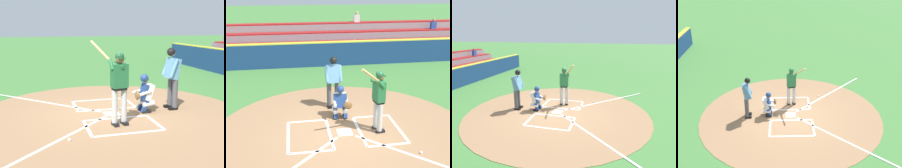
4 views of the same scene
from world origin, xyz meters
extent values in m
plane|color=#427A38|center=(0.00, 0.00, 0.00)|extent=(120.00, 120.00, 0.00)
cylinder|color=#99704C|center=(0.00, 0.00, 0.01)|extent=(8.00, 8.00, 0.01)
cube|color=white|center=(0.00, 0.00, 0.01)|extent=(0.44, 0.44, 0.01)
cube|color=white|center=(-1.05, -0.90, 0.01)|extent=(1.20, 0.08, 0.01)
cube|color=white|center=(-1.05, 0.90, 0.01)|extent=(1.20, 0.08, 0.01)
cube|color=white|center=(-0.45, 0.00, 0.01)|extent=(0.08, 1.80, 0.01)
cube|color=white|center=(-1.65, 0.00, 0.01)|extent=(0.08, 1.80, 0.01)
cube|color=white|center=(1.05, -0.90, 0.01)|extent=(1.20, 0.08, 0.01)
cube|color=white|center=(1.05, 0.90, 0.01)|extent=(1.20, 0.08, 0.01)
cube|color=white|center=(0.45, 0.00, 0.01)|extent=(0.08, 1.80, 0.01)
cube|color=white|center=(1.65, 0.00, 0.01)|extent=(0.08, 1.80, 0.01)
cube|color=white|center=(2.10, 2.10, 0.01)|extent=(3.73, 3.73, 0.01)
cube|color=white|center=(-2.10, 2.10, 0.01)|extent=(3.73, 3.73, 0.01)
cylinder|color=#BCBCBC|center=(-0.96, -0.07, 0.50)|extent=(0.15, 0.15, 0.84)
cube|color=black|center=(-1.00, -0.08, 0.04)|extent=(0.28, 0.16, 0.09)
cylinder|color=#BCBCBC|center=(-1.00, 0.19, 0.50)|extent=(0.15, 0.15, 0.84)
cube|color=black|center=(-1.03, 0.18, 0.04)|extent=(0.28, 0.16, 0.09)
cube|color=black|center=(-0.98, 0.06, 0.97)|extent=(0.27, 0.37, 0.10)
cube|color=#236638|center=(-0.98, 0.06, 1.28)|extent=(0.30, 0.43, 0.60)
sphere|color=brown|center=(-1.00, 0.06, 1.69)|extent=(0.21, 0.21, 0.21)
sphere|color=#1E512D|center=(-0.98, 0.06, 1.76)|extent=(0.23, 0.23, 0.23)
cube|color=#1E512D|center=(-1.08, 0.04, 1.73)|extent=(0.13, 0.18, 0.02)
cylinder|color=#236638|center=(-0.92, 0.05, 1.56)|extent=(0.44, 0.15, 0.21)
cylinder|color=#236638|center=(-0.96, 0.26, 1.56)|extent=(0.28, 0.13, 0.29)
cylinder|color=tan|center=(-0.62, 0.44, 1.86)|extent=(0.64, 0.45, 0.53)
cylinder|color=tan|center=(-0.90, 0.25, 1.62)|extent=(0.10, 0.11, 0.08)
cube|color=black|center=(-0.20, -0.99, 0.04)|extent=(0.12, 0.26, 0.09)
cube|color=navy|center=(-0.20, -0.95, 0.20)|extent=(0.12, 0.24, 0.37)
cylinder|color=silver|center=(-0.20, -1.05, 0.28)|extent=(0.15, 0.36, 0.21)
cube|color=black|center=(0.12, -0.99, 0.04)|extent=(0.12, 0.26, 0.09)
cube|color=navy|center=(0.12, -0.95, 0.20)|extent=(0.12, 0.24, 0.37)
cylinder|color=silver|center=(0.12, -1.05, 0.28)|extent=(0.15, 0.36, 0.21)
cube|color=silver|center=(-0.04, -1.06, 0.62)|extent=(0.40, 0.36, 0.52)
cube|color=navy|center=(-0.04, -0.95, 0.62)|extent=(0.42, 0.22, 0.46)
sphere|color=brown|center=(-0.04, -0.99, 0.99)|extent=(0.21, 0.21, 0.21)
sphere|color=navy|center=(-0.04, -0.97, 1.01)|extent=(0.24, 0.24, 0.24)
cylinder|color=silver|center=(-0.24, -0.89, 0.60)|extent=(0.09, 0.45, 0.20)
cylinder|color=silver|center=(0.16, -0.89, 0.60)|extent=(0.09, 0.45, 0.20)
ellipsoid|color=brown|center=(-0.24, -0.69, 0.57)|extent=(0.28, 0.10, 0.28)
cylinder|color=#4C4C51|center=(-0.09, -1.94, 0.51)|extent=(0.16, 0.16, 0.86)
cube|color=black|center=(-0.09, -1.89, 0.04)|extent=(0.15, 0.29, 0.09)
cylinder|color=#4C4C51|center=(0.19, -1.92, 0.51)|extent=(0.16, 0.16, 0.86)
cube|color=black|center=(0.19, -1.87, 0.04)|extent=(0.15, 0.29, 0.09)
cube|color=#5B8EB7|center=(0.05, -1.89, 1.25)|extent=(0.46, 0.39, 0.66)
sphere|color=tan|center=(0.05, -1.85, 1.72)|extent=(0.22, 0.22, 0.22)
sphere|color=black|center=(0.05, -1.83, 1.74)|extent=(0.25, 0.25, 0.25)
cylinder|color=#5B8EB7|center=(-0.19, -1.83, 1.28)|extent=(0.12, 0.29, 0.56)
cylinder|color=#5B8EB7|center=(0.29, -1.80, 1.28)|extent=(0.12, 0.29, 0.56)
sphere|color=white|center=(-1.74, 1.43, 0.04)|extent=(0.07, 0.07, 0.07)
camera|label=1|loc=(-7.89, 2.13, 2.51)|focal=47.42mm
camera|label=2|loc=(1.43, 7.30, 4.10)|focal=45.40mm
camera|label=3|loc=(8.22, 2.40, 3.49)|focal=32.55mm
camera|label=4|loc=(11.26, -0.39, 6.77)|focal=46.78mm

